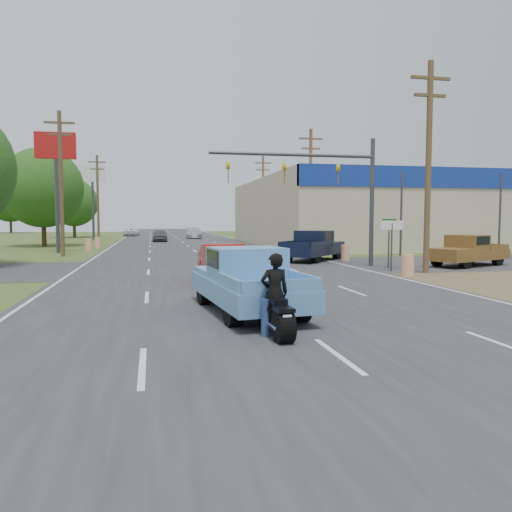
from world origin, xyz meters
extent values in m
plane|color=#414F1F|center=(0.00, 0.00, 0.00)|extent=(200.00, 200.00, 0.00)
cube|color=#2D2D30|center=(0.00, 40.00, 0.01)|extent=(15.00, 180.00, 0.02)
cube|color=#2D2D30|center=(0.00, 18.00, 0.01)|extent=(120.00, 10.00, 0.02)
cube|color=brown|center=(11.00, 10.00, 0.01)|extent=(8.00, 18.00, 0.01)
cube|color=#B7A88C|center=(32.00, 40.00, 3.30)|extent=(50.00, 28.00, 6.60)
cylinder|color=#4C3823|center=(9.50, 13.00, 5.00)|extent=(0.28, 0.28, 10.00)
cube|color=#4C3823|center=(9.50, 13.00, 9.20)|extent=(2.00, 0.14, 0.14)
cube|color=#4C3823|center=(9.50, 13.00, 8.40)|extent=(1.60, 0.14, 0.14)
cylinder|color=#4C3823|center=(9.50, 31.00, 5.00)|extent=(0.28, 0.28, 10.00)
cube|color=#4C3823|center=(9.50, 31.00, 9.20)|extent=(2.00, 0.14, 0.14)
cube|color=#4C3823|center=(9.50, 31.00, 8.40)|extent=(1.60, 0.14, 0.14)
cylinder|color=#4C3823|center=(9.50, 49.00, 5.00)|extent=(0.28, 0.28, 10.00)
cube|color=#4C3823|center=(9.50, 49.00, 9.20)|extent=(2.00, 0.14, 0.14)
cube|color=#4C3823|center=(9.50, 49.00, 8.40)|extent=(1.60, 0.14, 0.14)
cylinder|color=#4C3823|center=(-9.50, 28.00, 5.00)|extent=(0.28, 0.28, 10.00)
cube|color=#4C3823|center=(-9.50, 28.00, 9.20)|extent=(2.00, 0.14, 0.14)
cube|color=#4C3823|center=(-9.50, 28.00, 8.40)|extent=(1.60, 0.14, 0.14)
cylinder|color=#4C3823|center=(-9.50, 52.00, 5.00)|extent=(0.28, 0.28, 10.00)
cube|color=#4C3823|center=(-9.50, 52.00, 9.20)|extent=(2.00, 0.14, 0.14)
cube|color=#4C3823|center=(-9.50, 52.00, 8.40)|extent=(1.60, 0.14, 0.14)
cylinder|color=#422D19|center=(-13.50, 42.00, 1.62)|extent=(0.44, 0.44, 3.24)
sphere|color=#244E16|center=(-13.50, 42.00, 5.58)|extent=(7.56, 7.56, 7.56)
cylinder|color=#422D19|center=(-14.20, 66.00, 1.44)|extent=(0.44, 0.44, 2.88)
sphere|color=#244E16|center=(-14.20, 66.00, 4.96)|extent=(6.72, 6.72, 6.72)
cylinder|color=#422D19|center=(55.00, 70.00, 1.80)|extent=(0.44, 0.44, 3.60)
sphere|color=#244E16|center=(55.00, 70.00, 6.20)|extent=(8.40, 8.40, 8.40)
cylinder|color=#422D19|center=(30.00, 95.00, 1.71)|extent=(0.44, 0.44, 3.42)
sphere|color=#244E16|center=(30.00, 95.00, 5.89)|extent=(7.98, 7.98, 7.98)
cylinder|color=#422D19|center=(-30.00, 95.00, 1.89)|extent=(0.44, 0.44, 3.78)
sphere|color=#244E16|center=(-30.00, 95.00, 6.51)|extent=(8.82, 8.82, 8.82)
cylinder|color=orange|center=(8.00, 12.00, 0.50)|extent=(0.56, 0.56, 1.00)
cylinder|color=orange|center=(8.40, 20.50, 0.50)|extent=(0.56, 0.56, 1.00)
cylinder|color=orange|center=(-8.50, 34.00, 0.50)|extent=(0.56, 0.56, 1.00)
cylinder|color=orange|center=(-8.20, 38.00, 0.50)|extent=(0.56, 0.56, 1.00)
cylinder|color=#3F3F44|center=(-10.50, 32.00, 4.50)|extent=(0.30, 0.30, 9.00)
cube|color=#B21414|center=(-10.50, 32.00, 8.20)|extent=(3.00, 0.35, 2.00)
cylinder|color=#3F3F44|center=(-10.50, 56.00, 4.50)|extent=(0.30, 0.30, 9.00)
cube|color=white|center=(-10.50, 56.00, 8.20)|extent=(3.00, 0.35, 2.00)
cylinder|color=#3F3F44|center=(8.20, 14.00, 1.20)|extent=(0.08, 0.08, 2.40)
cube|color=white|center=(8.20, 14.00, 2.30)|extent=(1.20, 0.05, 0.45)
cylinder|color=#3F3F44|center=(8.80, 15.50, 1.20)|extent=(0.08, 0.08, 2.40)
cube|color=#0C591E|center=(8.80, 15.50, 2.50)|extent=(0.80, 0.04, 0.22)
cylinder|color=#3F3F44|center=(8.50, 17.00, 3.50)|extent=(0.24, 0.24, 7.00)
cylinder|color=#3F3F44|center=(4.00, 17.00, 6.00)|extent=(9.00, 0.18, 0.18)
imported|color=gold|center=(6.50, 17.00, 5.55)|extent=(0.18, 0.40, 1.10)
imported|color=gold|center=(3.50, 17.00, 5.55)|extent=(0.18, 0.40, 1.10)
imported|color=gold|center=(0.50, 17.00, 5.55)|extent=(0.18, 0.40, 1.10)
imported|color=#A41207|center=(-0.50, 11.21, 0.78)|extent=(1.88, 4.78, 1.55)
cylinder|color=black|center=(-0.74, 1.18, 0.35)|extent=(0.38, 0.72, 0.70)
cylinder|color=black|center=(-0.83, 2.72, 0.35)|extent=(0.17, 0.71, 0.70)
cube|color=black|center=(-0.79, 1.97, 0.66)|extent=(0.31, 1.29, 0.32)
cube|color=black|center=(-0.81, 2.24, 0.87)|extent=(0.31, 0.60, 0.23)
cube|color=black|center=(-0.77, 1.66, 0.83)|extent=(0.35, 0.60, 0.11)
cylinder|color=white|center=(-0.82, 2.56, 1.12)|extent=(0.69, 0.09, 0.05)
cube|color=white|center=(-0.73, 0.94, 0.58)|extent=(0.19, 0.03, 0.13)
imported|color=black|center=(-0.78, 1.82, 0.88)|extent=(0.66, 0.46, 1.75)
cylinder|color=black|center=(-1.88, 6.26, 0.42)|extent=(0.40, 0.87, 0.84)
cylinder|color=black|center=(-0.13, 6.45, 0.42)|extent=(0.40, 0.87, 0.84)
cylinder|color=black|center=(-1.53, 3.00, 0.42)|extent=(0.40, 0.87, 0.84)
cylinder|color=black|center=(0.23, 3.19, 0.42)|extent=(0.40, 0.87, 0.84)
cube|color=#65A0DA|center=(-0.83, 4.72, 0.65)|extent=(2.68, 5.66, 0.55)
cube|color=#65A0DA|center=(-1.00, 6.35, 1.00)|extent=(2.21, 2.28, 0.19)
cube|color=#65A0DA|center=(-0.84, 4.83, 1.37)|extent=(2.10, 1.84, 0.89)
cube|color=black|center=(-0.84, 4.83, 1.52)|extent=(2.10, 1.52, 0.47)
cube|color=#65A0DA|center=(-0.54, 2.06, 1.07)|extent=(1.93, 0.29, 0.32)
cylinder|color=black|center=(6.89, 22.83, 0.44)|extent=(0.83, 0.87, 0.88)
cylinder|color=black|center=(8.27, 21.60, 0.44)|extent=(0.83, 0.87, 0.88)
cylinder|color=black|center=(4.62, 20.28, 0.44)|extent=(0.83, 0.87, 0.88)
cylinder|color=black|center=(5.99, 19.06, 0.44)|extent=(0.83, 0.87, 0.88)
cube|color=black|center=(6.44, 20.94, 0.68)|extent=(5.43, 5.70, 0.57)
cube|color=black|center=(7.58, 22.22, 1.04)|extent=(2.99, 3.00, 0.20)
cube|color=black|center=(6.52, 21.03, 1.42)|extent=(2.64, 2.62, 0.93)
cube|color=black|center=(6.52, 21.03, 1.59)|extent=(2.45, 2.39, 0.49)
cube|color=black|center=(4.58, 18.86, 1.12)|extent=(1.56, 1.41, 0.33)
cylinder|color=black|center=(12.59, 14.38, 0.40)|extent=(0.86, 0.60, 0.80)
cylinder|color=black|center=(11.92, 15.93, 0.40)|extent=(0.86, 0.60, 0.80)
cylinder|color=black|center=(15.47, 15.64, 0.40)|extent=(0.86, 0.60, 0.80)
cylinder|color=black|center=(14.79, 17.19, 0.40)|extent=(0.86, 0.60, 0.80)
cube|color=brown|center=(13.69, 15.79, 0.62)|extent=(5.60, 3.94, 0.52)
cube|color=brown|center=(12.26, 15.16, 0.96)|extent=(2.59, 2.55, 0.18)
cube|color=brown|center=(13.60, 15.75, 1.31)|extent=(2.18, 2.32, 0.86)
cube|color=black|center=(13.60, 15.75, 1.46)|extent=(1.91, 2.24, 0.45)
cube|color=brown|center=(16.04, 16.81, 1.03)|extent=(0.81, 1.73, 0.30)
imported|color=#525357|center=(-2.52, 50.49, 0.72)|extent=(1.73, 4.24, 1.44)
imported|color=silver|center=(2.19, 59.78, 0.74)|extent=(2.19, 5.12, 1.47)
imported|color=white|center=(-6.50, 71.33, 0.62)|extent=(2.49, 4.67, 1.25)
camera|label=1|loc=(-3.40, -8.72, 2.58)|focal=35.00mm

